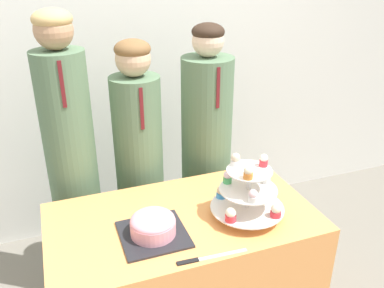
% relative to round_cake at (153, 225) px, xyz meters
% --- Properties ---
extents(wall_back, '(9.00, 0.06, 2.70)m').
position_rel_round_cake_xyz_m(wall_back, '(0.16, 1.26, 0.55)').
color(wall_back, silver).
rests_on(wall_back, ground_plane).
extents(table, '(1.22, 0.66, 0.75)m').
position_rel_round_cake_xyz_m(table, '(0.16, 0.09, -0.43)').
color(table, '#EF9951').
rests_on(table, ground_plane).
extents(round_cake, '(0.28, 0.28, 0.11)m').
position_rel_round_cake_xyz_m(round_cake, '(0.00, 0.00, 0.00)').
color(round_cake, '#232328').
rests_on(round_cake, table).
extents(cake_knife, '(0.29, 0.03, 0.01)m').
position_rel_round_cake_xyz_m(cake_knife, '(0.13, -0.21, -0.05)').
color(cake_knife, silver).
rests_on(cake_knife, table).
extents(cupcake_stand, '(0.33, 0.33, 0.30)m').
position_rel_round_cake_xyz_m(cupcake_stand, '(0.44, -0.01, 0.08)').
color(cupcake_stand, silver).
rests_on(cupcake_stand, table).
extents(student_0, '(0.26, 0.27, 1.62)m').
position_rel_round_cake_xyz_m(student_0, '(-0.27, 0.64, -0.01)').
color(student_0, '#567556').
rests_on(student_0, ground_plane).
extents(student_1, '(0.27, 0.27, 1.46)m').
position_rel_round_cake_xyz_m(student_1, '(0.09, 0.64, -0.10)').
color(student_1, '#567556').
rests_on(student_1, ground_plane).
extents(student_2, '(0.29, 0.30, 1.52)m').
position_rel_round_cake_xyz_m(student_2, '(0.50, 0.64, -0.08)').
color(student_2, '#567556').
rests_on(student_2, ground_plane).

